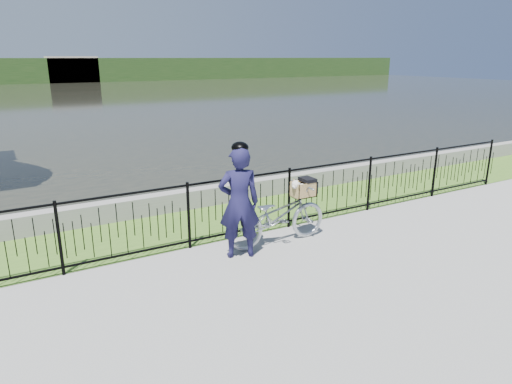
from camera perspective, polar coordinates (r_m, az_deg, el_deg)
ground at (r=6.99m, az=4.56°, el=-9.87°), size 120.00×120.00×0.00m
grass_strip at (r=9.07m, az=-4.74°, el=-3.49°), size 60.00×2.00×0.01m
water at (r=38.43m, az=-24.84°, el=10.39°), size 120.00×120.00×0.00m
quay_wall at (r=9.88m, az=-7.24°, el=-0.69°), size 60.00×0.30×0.40m
fence at (r=8.04m, az=-1.78°, el=-1.79°), size 14.00×0.06×1.15m
far_treeline at (r=65.26m, az=-27.50°, el=13.31°), size 120.00×6.00×3.00m
far_building_right at (r=64.37m, az=-21.98°, el=14.02°), size 6.00×3.00×3.20m
bicycle_rig at (r=7.79m, az=2.75°, el=-2.92°), size 1.90×0.66×1.11m
cyclist at (r=7.16m, az=-2.13°, el=-1.22°), size 0.76×0.61×1.87m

